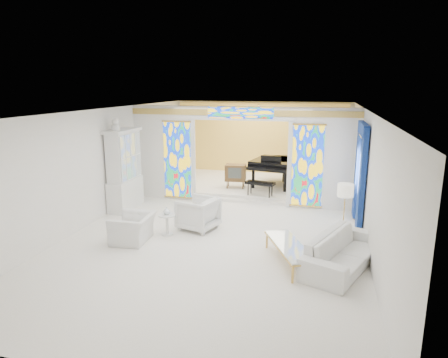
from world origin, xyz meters
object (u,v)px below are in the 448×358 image
(grand_piano, at_px, (281,164))
(coffee_table, at_px, (289,246))
(armchair_right, at_px, (198,213))
(sofa, at_px, (343,251))
(armchair_left, at_px, (133,228))
(tv_console, at_px, (236,173))
(china_cabinet, at_px, (124,170))

(grand_piano, bearing_deg, coffee_table, -70.06)
(armchair_right, distance_m, sofa, 3.80)
(armchair_left, distance_m, coffee_table, 3.71)
(tv_console, bearing_deg, china_cabinet, -143.02)
(coffee_table, bearing_deg, tv_console, 113.64)
(china_cabinet, xyz_separation_m, coffee_table, (5.09, -2.67, -0.80))
(china_cabinet, height_order, grand_piano, china_cabinet)
(coffee_table, bearing_deg, armchair_left, 175.00)
(armchair_right, xyz_separation_m, coffee_table, (2.46, -1.50, -0.04))
(armchair_right, height_order, sofa, armchair_right)
(china_cabinet, height_order, sofa, china_cabinet)
(armchair_left, bearing_deg, grand_piano, 149.67)
(coffee_table, bearing_deg, sofa, 4.45)
(sofa, relative_size, coffee_table, 1.25)
(sofa, bearing_deg, china_cabinet, 89.98)
(armchair_right, bearing_deg, coffee_table, 74.52)
(armchair_left, relative_size, armchair_right, 1.10)
(armchair_right, bearing_deg, grand_piano, 175.99)
(sofa, bearing_deg, grand_piano, 40.67)
(china_cabinet, xyz_separation_m, sofa, (6.17, -2.59, -0.83))
(armchair_right, height_order, grand_piano, grand_piano)
(grand_piano, xyz_separation_m, tv_console, (-1.46, -0.74, -0.24))
(coffee_table, bearing_deg, grand_piano, 97.97)
(china_cabinet, distance_m, grand_piano, 5.40)
(armchair_left, height_order, grand_piano, grand_piano)
(armchair_right, bearing_deg, tv_console, -166.64)
(grand_piano, bearing_deg, tv_console, -141.12)
(armchair_right, xyz_separation_m, grand_piano, (1.62, 4.48, 0.53))
(sofa, bearing_deg, armchair_left, 109.84)
(armchair_left, xyz_separation_m, sofa, (4.76, -0.24, 0.02))
(china_cabinet, xyz_separation_m, armchair_left, (1.40, -2.35, -0.84))
(armchair_left, distance_m, tv_console, 5.13)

